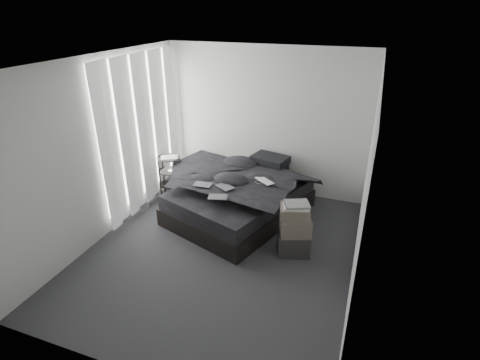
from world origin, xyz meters
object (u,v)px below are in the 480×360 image
(bed, at_px, (240,207))
(laptop, at_px, (262,177))
(box_lower, at_px, (293,243))
(side_stand, at_px, (170,177))

(bed, distance_m, laptop, 0.75)
(bed, relative_size, box_lower, 4.95)
(side_stand, relative_size, box_lower, 1.71)
(side_stand, distance_m, box_lower, 2.66)
(bed, bearing_deg, side_stand, -170.45)
(bed, xyz_separation_m, laptop, (0.39, -0.08, 0.64))
(bed, height_order, box_lower, box_lower)
(laptop, relative_size, box_lower, 0.79)
(laptop, bearing_deg, box_lower, -6.78)
(box_lower, bearing_deg, laptop, 136.22)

